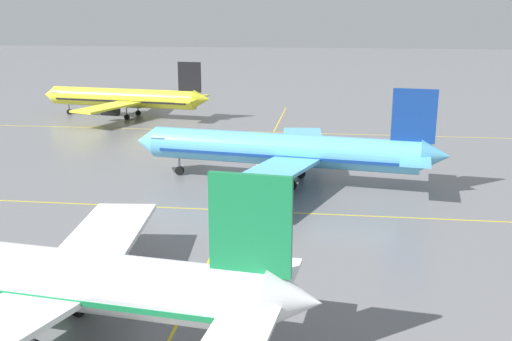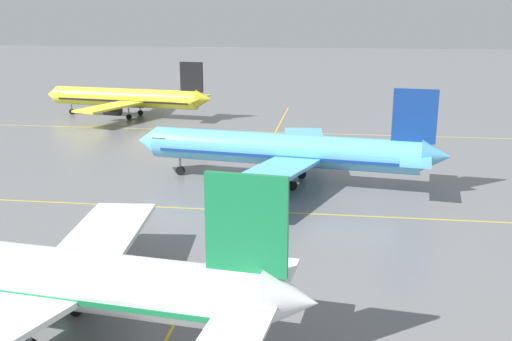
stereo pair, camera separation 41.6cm
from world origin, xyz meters
name	(u,v)px [view 2 (the right image)]	position (x,y,z in m)	size (l,w,h in m)	color
airliner_front_gate	(30,275)	(-8.23, 12.90, 3.76)	(35.47, 30.38, 11.02)	white
airliner_second_row	(286,150)	(4.16, 47.26, 3.85)	(36.24, 30.97, 11.27)	#5BB7E5
airliner_third_row	(128,98)	(-28.41, 86.53, 3.54)	(33.37, 28.53, 10.38)	yellow
taxiway_markings	(234,210)	(0.00, 37.06, 0.00)	(115.40, 128.89, 0.01)	yellow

